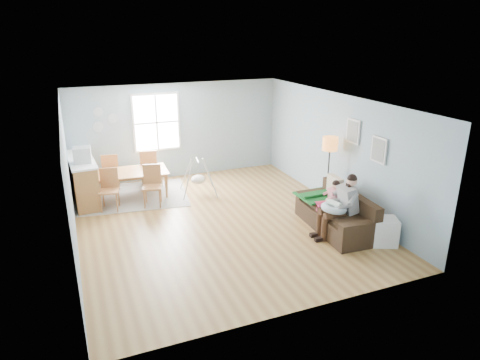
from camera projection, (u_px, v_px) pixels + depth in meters
name	position (u px, v px, depth m)	size (l,w,h in m)	color
room	(218.00, 115.00, 8.79)	(8.40, 9.40, 3.90)	olive
window	(156.00, 122.00, 11.86)	(1.32, 0.08, 1.62)	silver
pictures	(365.00, 140.00, 9.12)	(0.05, 1.34, 0.74)	silver
wall_plates	(103.00, 120.00, 11.31)	(0.67, 0.02, 0.66)	#879AA3
sofa	(337.00, 216.00, 9.18)	(1.01, 2.10, 0.83)	black
green_throw	(319.00, 195.00, 9.69)	(0.94, 0.80, 0.04)	#155E25
beige_pillow	(335.00, 187.00, 9.57)	(0.14, 0.49, 0.49)	#C2AD94
father	(341.00, 204.00, 8.74)	(0.95, 0.45, 1.33)	gray
nursing_pillow	(334.00, 208.00, 8.71)	(0.53, 0.53, 0.14)	silver
infant	(333.00, 203.00, 8.71)	(0.22, 0.39, 0.14)	white
toddler	(331.00, 196.00, 9.19)	(0.55, 0.31, 0.84)	silver
floor_lamp	(330.00, 150.00, 9.92)	(0.35, 0.35, 1.75)	black
storage_cube	(383.00, 231.00, 8.53)	(0.63, 0.61, 0.55)	white
rug	(132.00, 196.00, 11.09)	(2.78, 2.12, 0.01)	#9E9A91
dining_table	(131.00, 184.00, 10.98)	(1.88, 1.05, 0.66)	#965731
chair_sw	(109.00, 186.00, 10.15)	(0.54, 0.54, 0.99)	brown
chair_se	(152.00, 182.00, 10.39)	(0.56, 0.56, 1.00)	brown
chair_nw	(111.00, 169.00, 11.41)	(0.49, 0.49, 0.99)	brown
chair_ne	(149.00, 165.00, 11.63)	(0.52, 0.52, 1.03)	brown
counter	(83.00, 179.00, 10.63)	(0.68, 2.00, 1.11)	#965731
monitor	(82.00, 155.00, 10.08)	(0.42, 0.40, 0.37)	#ADAEB2
baby_swing	(198.00, 179.00, 11.12)	(1.05, 1.06, 0.92)	#ADAEB2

